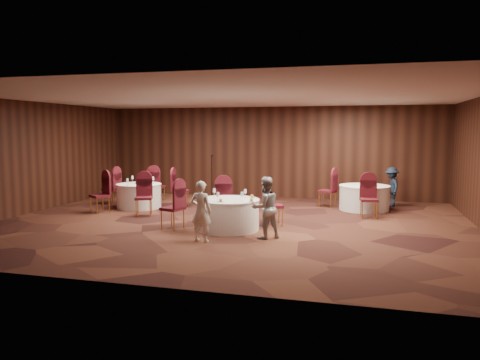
% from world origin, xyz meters
% --- Properties ---
extents(ground, '(12.00, 12.00, 0.00)m').
position_xyz_m(ground, '(0.00, 0.00, 0.00)').
color(ground, black).
rests_on(ground, ground).
extents(room_shell, '(12.00, 12.00, 12.00)m').
position_xyz_m(room_shell, '(0.00, 0.00, 1.96)').
color(room_shell, silver).
rests_on(room_shell, ground).
extents(table_main, '(1.48, 1.48, 0.74)m').
position_xyz_m(table_main, '(0.18, -0.77, 0.38)').
color(table_main, white).
rests_on(table_main, ground).
extents(table_left, '(1.37, 1.37, 0.74)m').
position_xyz_m(table_left, '(-3.40, 1.61, 0.38)').
color(table_left, white).
rests_on(table_left, ground).
extents(table_right, '(1.48, 1.48, 0.74)m').
position_xyz_m(table_right, '(3.29, 3.00, 0.38)').
color(table_right, white).
rests_on(table_right, ground).
extents(chairs_main, '(2.93, 1.94, 1.00)m').
position_xyz_m(chairs_main, '(-0.12, -0.20, 0.50)').
color(chairs_main, '#3E0C0F').
rests_on(chairs_main, ground).
extents(chairs_left, '(2.94, 3.11, 1.00)m').
position_xyz_m(chairs_left, '(-3.42, 1.64, 0.50)').
color(chairs_left, '#3E0C0F').
rests_on(chairs_left, ground).
extents(chairs_right, '(1.86, 2.18, 1.00)m').
position_xyz_m(chairs_right, '(2.79, 2.56, 0.50)').
color(chairs_right, '#3E0C0F').
rests_on(chairs_right, ground).
extents(tabletop_main, '(1.18, 1.00, 0.22)m').
position_xyz_m(tabletop_main, '(0.38, -0.86, 0.84)').
color(tabletop_main, silver).
rests_on(tabletop_main, table_main).
extents(tabletop_left, '(0.82, 0.82, 0.22)m').
position_xyz_m(tabletop_left, '(-3.40, 1.61, 0.82)').
color(tabletop_left, silver).
rests_on(tabletop_left, table_left).
extents(tabletop_right, '(0.08, 0.08, 0.22)m').
position_xyz_m(tabletop_right, '(3.51, 2.75, 0.90)').
color(tabletop_right, silver).
rests_on(tabletop_right, table_right).
extents(mic_stand, '(0.24, 0.24, 1.54)m').
position_xyz_m(mic_stand, '(-1.78, 3.81, 0.44)').
color(mic_stand, black).
rests_on(mic_stand, ground).
extents(woman_a, '(0.51, 0.37, 1.31)m').
position_xyz_m(woman_a, '(-0.05, -2.06, 0.65)').
color(woman_a, silver).
rests_on(woman_a, ground).
extents(woman_b, '(0.84, 0.82, 1.36)m').
position_xyz_m(woman_b, '(1.21, -1.41, 0.68)').
color(woman_b, '#9F9FA3').
rests_on(woman_b, ground).
extents(man_c, '(0.67, 0.89, 1.23)m').
position_xyz_m(man_c, '(4.10, 3.95, 0.62)').
color(man_c, '#162031').
rests_on(man_c, ground).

